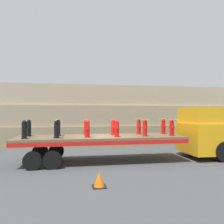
{
  "coord_description": "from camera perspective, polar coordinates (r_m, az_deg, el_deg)",
  "views": [
    {
      "loc": [
        -1.45,
        -11.55,
        2.59
      ],
      "look_at": [
        0.6,
        0.0,
        2.64
      ],
      "focal_mm": 35.0,
      "sensor_mm": 36.0,
      "label": 1
    }
  ],
  "objects": [
    {
      "name": "truck_cab",
      "position": [
        13.82,
        22.96,
        -4.98
      ],
      "size": [
        2.28,
        2.74,
        2.91
      ],
      "color": "orange",
      "rests_on": "ground_plane"
    },
    {
      "name": "rock_cliff",
      "position": [
        17.94,
        -5.41,
        -0.92
      ],
      "size": [
        60.0,
        3.3,
        4.76
      ],
      "color": "gray",
      "rests_on": "ground_plane"
    },
    {
      "name": "fire_hydrant_red_far_5",
      "position": [
        13.2,
        13.28,
        -3.72
      ],
      "size": [
        0.3,
        0.5,
        0.88
      ],
      "color": "red",
      "rests_on": "flatbed_trailer"
    },
    {
      "name": "fire_hydrant_red_near_5",
      "position": [
        12.21,
        15.33,
        -4.0
      ],
      "size": [
        0.3,
        0.5,
        0.88
      ],
      "color": "red",
      "rests_on": "flatbed_trailer"
    },
    {
      "name": "flatbed_trailer",
      "position": [
        11.68,
        -6.08,
        -7.63
      ],
      "size": [
        8.74,
        2.6,
        1.36
      ],
      "color": "brown",
      "rests_on": "ground_plane"
    },
    {
      "name": "fire_hydrant_black_far_0",
      "position": [
        12.35,
        -20.91,
        -3.95
      ],
      "size": [
        0.3,
        0.5,
        0.88
      ],
      "color": "black",
      "rests_on": "flatbed_trailer"
    },
    {
      "name": "fire_hydrant_red_near_3",
      "position": [
        11.25,
        1.27,
        -4.33
      ],
      "size": [
        0.3,
        0.5,
        0.88
      ],
      "color": "red",
      "rests_on": "flatbed_trailer"
    },
    {
      "name": "cargo_strap_front",
      "position": [
        12.68,
        14.26,
        -1.79
      ],
      "size": [
        0.05,
        2.7,
        0.01
      ],
      "color": "yellow",
      "rests_on": "fire_hydrant_red_near_5"
    },
    {
      "name": "fire_hydrant_red_far_3",
      "position": [
        12.33,
        0.27,
        -3.97
      ],
      "size": [
        0.3,
        0.5,
        0.88
      ],
      "color": "red",
      "rests_on": "flatbed_trailer"
    },
    {
      "name": "cargo_strap_middle",
      "position": [
        12.14,
        7.76,
        -1.87
      ],
      "size": [
        0.05,
        2.7,
        0.01
      ],
      "color": "yellow",
      "rests_on": "fire_hydrant_red_near_4"
    },
    {
      "name": "fire_hydrant_red_far_2",
      "position": [
        12.15,
        -6.76,
        -4.02
      ],
      "size": [
        0.3,
        0.5,
        0.88
      ],
      "color": "red",
      "rests_on": "flatbed_trailer"
    },
    {
      "name": "fire_hydrant_black_near_0",
      "position": [
        11.28,
        -21.96,
        -4.3
      ],
      "size": [
        0.3,
        0.5,
        0.88
      ],
      "color": "black",
      "rests_on": "flatbed_trailer"
    },
    {
      "name": "fire_hydrant_black_near_1",
      "position": [
        11.06,
        -14.28,
        -4.39
      ],
      "size": [
        0.3,
        0.5,
        0.88
      ],
      "color": "black",
      "rests_on": "flatbed_trailer"
    },
    {
      "name": "fire_hydrant_red_near_4",
      "position": [
        11.64,
        8.59,
        -4.19
      ],
      "size": [
        0.3,
        0.5,
        0.88
      ],
      "color": "red",
      "rests_on": "flatbed_trailer"
    },
    {
      "name": "ground_plane",
      "position": [
        11.93,
        -2.9,
        -12.8
      ],
      "size": [
        120.0,
        120.0,
        0.0
      ],
      "primitive_type": "plane",
      "color": "#3F4244"
    },
    {
      "name": "fire_hydrant_red_far_4",
      "position": [
        12.68,
        7.0,
        -3.86
      ],
      "size": [
        0.3,
        0.5,
        0.88
      ],
      "color": "red",
      "rests_on": "flatbed_trailer"
    },
    {
      "name": "fire_hydrant_red_near_2",
      "position": [
        11.06,
        -6.44,
        -4.4
      ],
      "size": [
        0.3,
        0.5,
        0.88
      ],
      "color": "red",
      "rests_on": "flatbed_trailer"
    },
    {
      "name": "traffic_cone",
      "position": [
        7.99,
        -3.35,
        -17.17
      ],
      "size": [
        0.49,
        0.49,
        0.55
      ],
      "color": "black",
      "rests_on": "ground_plane"
    },
    {
      "name": "fire_hydrant_black_far_1",
      "position": [
        12.16,
        -13.89,
        -4.02
      ],
      "size": [
        0.3,
        0.5,
        0.88
      ],
      "color": "black",
      "rests_on": "flatbed_trailer"
    },
    {
      "name": "cargo_strap_rear",
      "position": [
        11.59,
        -14.07,
        -1.94
      ],
      "size": [
        0.05,
        2.7,
        0.01
      ],
      "color": "yellow",
      "rests_on": "fire_hydrant_black_near_1"
    }
  ]
}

